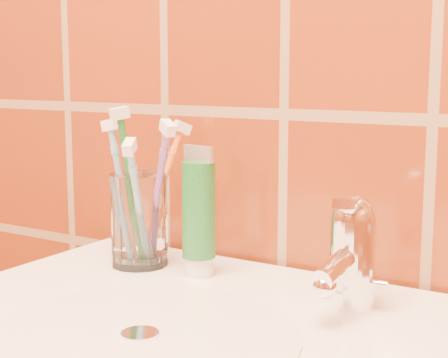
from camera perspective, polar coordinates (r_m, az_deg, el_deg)
The scene contains 8 objects.
glass_tumbler at distance 0.88m, azimuth -7.10°, elevation -3.38°, with size 0.07×0.07×0.12m, color white.
toothpaste_tube at distance 0.82m, azimuth -2.11°, elevation -3.06°, with size 0.04×0.04×0.16m.
faucet at distance 0.72m, azimuth 10.53°, elevation -5.73°, with size 0.05×0.11×0.12m.
toothbrush_0 at distance 0.84m, azimuth -7.10°, elevation -2.30°, with size 0.05×0.09×0.17m, color #77AAD3, non-canonical shape.
toothbrush_1 at distance 0.87m, azimuth -8.43°, elevation -1.22°, with size 0.06×0.03×0.19m, color #78A7D5, non-canonical shape.
toothbrush_2 at distance 0.85m, azimuth -7.68°, elevation -0.88°, with size 0.04×0.05×0.21m, color #1C6A29, non-canonical shape.
toothbrush_3 at distance 0.84m, azimuth -5.62°, elevation -1.49°, with size 0.08×0.06×0.19m, color #8A4DA6, non-canonical shape.
toothbrush_4 at distance 0.89m, azimuth -5.40°, elevation -1.14°, with size 0.05×0.09×0.19m, color orange, non-canonical shape.
Camera 1 is at (0.38, 0.44, 1.10)m, focal length 55.00 mm.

